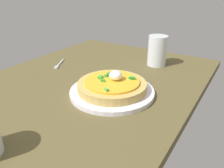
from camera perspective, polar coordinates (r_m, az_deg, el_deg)
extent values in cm
cube|color=brown|center=(79.23, -7.01, -0.83)|extent=(102.72, 72.39, 2.81)
cylinder|color=white|center=(71.02, 0.00, -1.96)|extent=(26.58, 26.58, 1.37)
cylinder|color=tan|center=(70.15, 0.00, -0.53)|extent=(21.52, 21.52, 2.56)
cylinder|color=#F9A927|center=(69.48, 0.00, 0.63)|extent=(17.11, 17.11, 0.59)
ellipsoid|color=white|center=(69.22, 0.84, 2.17)|extent=(4.06, 4.06, 3.03)
cube|color=#2E7E30|center=(72.80, -1.01, 2.41)|extent=(1.50, 1.29, 0.80)
cube|color=green|center=(71.51, -2.83, 1.95)|extent=(0.91, 1.35, 0.80)
cube|color=green|center=(68.55, -2.33, 0.89)|extent=(1.19, 1.48, 0.80)
cube|color=#55B843|center=(62.87, -1.46, -1.44)|extent=(1.22, 1.49, 0.80)
cube|color=#288C2E|center=(70.29, 5.44, 1.43)|extent=(1.40, 1.51, 0.80)
cube|color=green|center=(74.24, -0.28, 2.87)|extent=(1.34, 0.90, 0.80)
cube|color=green|center=(70.47, -3.12, 1.57)|extent=(1.10, 1.44, 0.80)
cube|color=green|center=(72.16, -1.52, 2.19)|extent=(1.40, 1.01, 0.80)
cube|color=green|center=(70.73, 4.66, 1.62)|extent=(1.49, 1.24, 0.80)
cube|color=green|center=(69.74, 1.17, 1.35)|extent=(1.48, 1.19, 0.80)
cylinder|color=silver|center=(95.45, 11.41, 8.28)|extent=(7.77, 7.77, 12.34)
cylinder|color=#BE7323|center=(96.24, 11.28, 6.75)|extent=(6.84, 6.84, 6.14)
cube|color=#B7B7BC|center=(99.91, -12.90, 5.32)|extent=(7.93, 4.34, 0.50)
cube|color=#B7B7BC|center=(94.88, -13.93, 4.15)|extent=(3.13, 2.50, 0.50)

